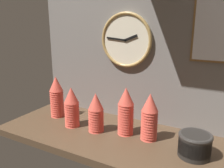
{
  "coord_description": "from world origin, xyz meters",
  "views": [
    {
      "loc": [
        0.45,
        -1.08,
        0.63
      ],
      "look_at": [
        -0.17,
        0.04,
        0.28
      ],
      "focal_mm": 38.0,
      "sensor_mm": 36.0,
      "label": 1
    }
  ],
  "objects_px": {
    "cup_stack_center_left": "(96,112)",
    "cup_stack_left": "(72,107)",
    "bowl_stack_right": "(195,144)",
    "cup_stack_far_left": "(57,97)",
    "cup_stack_center": "(126,111)",
    "wall_clock": "(126,40)",
    "cup_stack_center_right": "(150,117)"
  },
  "relations": [
    {
      "from": "cup_stack_center_left",
      "to": "bowl_stack_right",
      "type": "bearing_deg",
      "value": -0.03
    },
    {
      "from": "cup_stack_center_right",
      "to": "cup_stack_left",
      "type": "bearing_deg",
      "value": -172.14
    },
    {
      "from": "cup_stack_center_left",
      "to": "bowl_stack_right",
      "type": "height_order",
      "value": "cup_stack_center_left"
    },
    {
      "from": "wall_clock",
      "to": "cup_stack_center_right",
      "type": "bearing_deg",
      "value": -39.44
    },
    {
      "from": "bowl_stack_right",
      "to": "cup_stack_far_left",
      "type": "bearing_deg",
      "value": 175.97
    },
    {
      "from": "cup_stack_center",
      "to": "cup_stack_left",
      "type": "xyz_separation_m",
      "value": [
        -0.33,
        -0.06,
        -0.01
      ]
    },
    {
      "from": "bowl_stack_right",
      "to": "cup_stack_center_left",
      "type": "bearing_deg",
      "value": 179.97
    },
    {
      "from": "cup_stack_center_right",
      "to": "bowl_stack_right",
      "type": "height_order",
      "value": "cup_stack_center_right"
    },
    {
      "from": "cup_stack_center",
      "to": "cup_stack_center_left",
      "type": "bearing_deg",
      "value": -162.73
    },
    {
      "from": "cup_stack_center_left",
      "to": "cup_stack_left",
      "type": "relative_size",
      "value": 0.94
    },
    {
      "from": "cup_stack_center_left",
      "to": "cup_stack_center",
      "type": "height_order",
      "value": "cup_stack_center"
    },
    {
      "from": "cup_stack_far_left",
      "to": "bowl_stack_right",
      "type": "height_order",
      "value": "cup_stack_far_left"
    },
    {
      "from": "cup_stack_center_left",
      "to": "cup_stack_left",
      "type": "distance_m",
      "value": 0.17
    },
    {
      "from": "wall_clock",
      "to": "cup_stack_far_left",
      "type": "bearing_deg",
      "value": -155.36
    },
    {
      "from": "cup_stack_center",
      "to": "wall_clock",
      "type": "bearing_deg",
      "value": 116.77
    },
    {
      "from": "cup_stack_center",
      "to": "wall_clock",
      "type": "distance_m",
      "value": 0.43
    },
    {
      "from": "cup_stack_left",
      "to": "wall_clock",
      "type": "height_order",
      "value": "wall_clock"
    },
    {
      "from": "cup_stack_left",
      "to": "cup_stack_far_left",
      "type": "distance_m",
      "value": 0.2
    },
    {
      "from": "cup_stack_left",
      "to": "cup_stack_far_left",
      "type": "relative_size",
      "value": 0.89
    },
    {
      "from": "cup_stack_center_right",
      "to": "bowl_stack_right",
      "type": "bearing_deg",
      "value": -12.47
    },
    {
      "from": "cup_stack_center",
      "to": "bowl_stack_right",
      "type": "distance_m",
      "value": 0.4
    },
    {
      "from": "cup_stack_center",
      "to": "cup_stack_center_right",
      "type": "bearing_deg",
      "value": 1.32
    },
    {
      "from": "cup_stack_left",
      "to": "bowl_stack_right",
      "type": "distance_m",
      "value": 0.72
    },
    {
      "from": "bowl_stack_right",
      "to": "cup_stack_center_right",
      "type": "bearing_deg",
      "value": 167.53
    },
    {
      "from": "cup_stack_center_left",
      "to": "wall_clock",
      "type": "distance_m",
      "value": 0.47
    },
    {
      "from": "cup_stack_center_left",
      "to": "bowl_stack_right",
      "type": "xyz_separation_m",
      "value": [
        0.55,
        -0.0,
        -0.05
      ]
    },
    {
      "from": "cup_stack_center_right",
      "to": "cup_stack_center",
      "type": "bearing_deg",
      "value": -178.68
    },
    {
      "from": "cup_stack_center_left",
      "to": "cup_stack_center",
      "type": "relative_size",
      "value": 0.84
    },
    {
      "from": "bowl_stack_right",
      "to": "wall_clock",
      "type": "xyz_separation_m",
      "value": [
        -0.49,
        0.25,
        0.45
      ]
    },
    {
      "from": "cup_stack_center_left",
      "to": "wall_clock",
      "type": "height_order",
      "value": "wall_clock"
    },
    {
      "from": "cup_stack_center_right",
      "to": "wall_clock",
      "type": "distance_m",
      "value": 0.49
    },
    {
      "from": "cup_stack_center",
      "to": "cup_stack_far_left",
      "type": "relative_size",
      "value": 1.0
    }
  ]
}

